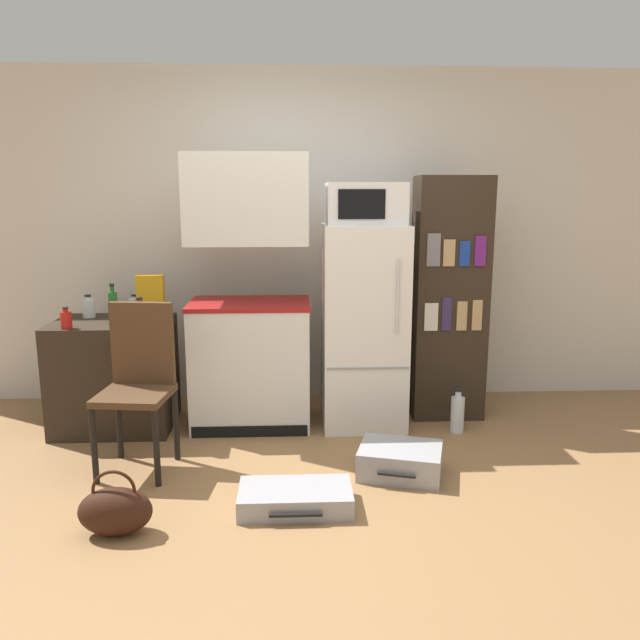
% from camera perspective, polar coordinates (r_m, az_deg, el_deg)
% --- Properties ---
extents(ground_plane, '(24.00, 24.00, 0.00)m').
position_cam_1_polar(ground_plane, '(3.41, -0.07, -17.21)').
color(ground_plane, olive).
extents(wall_back, '(6.40, 0.10, 2.58)m').
position_cam_1_polar(wall_back, '(5.01, 1.20, 7.52)').
color(wall_back, beige).
rests_on(wall_back, ground_plane).
extents(side_table, '(0.80, 0.60, 0.77)m').
position_cam_1_polar(side_table, '(4.64, -18.26, -4.75)').
color(side_table, '#2D2319').
rests_on(side_table, ground_plane).
extents(kitchen_hutch, '(0.84, 0.56, 1.90)m').
position_cam_1_polar(kitchen_hutch, '(4.39, -6.46, 1.32)').
color(kitchen_hutch, silver).
rests_on(kitchen_hutch, ground_plane).
extents(refrigerator, '(0.58, 0.59, 1.43)m').
position_cam_1_polar(refrigerator, '(4.43, 4.00, -0.56)').
color(refrigerator, white).
rests_on(refrigerator, ground_plane).
extents(microwave, '(0.53, 0.43, 0.28)m').
position_cam_1_polar(microwave, '(4.33, 4.16, 10.57)').
color(microwave, silver).
rests_on(microwave, refrigerator).
extents(bookshelf, '(0.52, 0.33, 1.76)m').
position_cam_1_polar(bookshelf, '(4.64, 11.71, 1.87)').
color(bookshelf, '#2D2319').
rests_on(bookshelf, ground_plane).
extents(bottle_clear_short, '(0.09, 0.09, 0.16)m').
position_cam_1_polar(bottle_clear_short, '(4.73, -20.40, 1.05)').
color(bottle_clear_short, silver).
rests_on(bottle_clear_short, side_table).
extents(bottle_amber_beer, '(0.08, 0.08, 0.21)m').
position_cam_1_polar(bottle_amber_beer, '(4.24, -16.11, 0.43)').
color(bottle_amber_beer, brown).
rests_on(bottle_amber_beer, side_table).
extents(bottle_ketchup_red, '(0.07, 0.07, 0.14)m').
position_cam_1_polar(bottle_ketchup_red, '(4.38, -22.19, 0.04)').
color(bottle_ketchup_red, '#AD1914').
rests_on(bottle_ketchup_red, side_table).
extents(bottle_milk_white, '(0.08, 0.08, 0.15)m').
position_cam_1_polar(bottle_milk_white, '(4.74, -16.59, 1.23)').
color(bottle_milk_white, white).
rests_on(bottle_milk_white, side_table).
extents(bottle_green_tall, '(0.06, 0.06, 0.27)m').
position_cam_1_polar(bottle_green_tall, '(4.46, -18.39, 1.20)').
color(bottle_green_tall, '#1E6028').
rests_on(bottle_green_tall, side_table).
extents(cereal_box, '(0.19, 0.07, 0.30)m').
position_cam_1_polar(cereal_box, '(4.61, -15.22, 2.14)').
color(cereal_box, gold).
rests_on(cereal_box, side_table).
extents(chair, '(0.45, 0.45, 1.00)m').
position_cam_1_polar(chair, '(3.89, -16.22, -4.66)').
color(chair, black).
rests_on(chair, ground_plane).
extents(suitcase_large_flat, '(0.60, 0.35, 0.11)m').
position_cam_1_polar(suitcase_large_flat, '(3.43, -2.27, -15.96)').
color(suitcase_large_flat, '#99999E').
rests_on(suitcase_large_flat, ground_plane).
extents(suitcase_small_flat, '(0.56, 0.48, 0.17)m').
position_cam_1_polar(suitcase_small_flat, '(3.81, 7.35, -12.63)').
color(suitcase_small_flat, '#99999E').
rests_on(suitcase_small_flat, ground_plane).
extents(handbag, '(0.36, 0.20, 0.33)m').
position_cam_1_polar(handbag, '(3.32, -18.22, -16.22)').
color(handbag, '#33190F').
rests_on(handbag, ground_plane).
extents(water_bottle_front, '(0.09, 0.09, 0.32)m').
position_cam_1_polar(water_bottle_front, '(4.49, 12.45, -8.32)').
color(water_bottle_front, silver).
rests_on(water_bottle_front, ground_plane).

